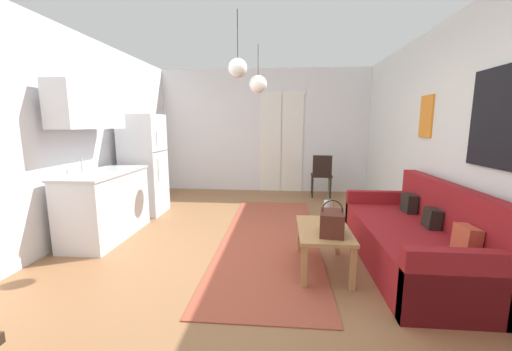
{
  "coord_description": "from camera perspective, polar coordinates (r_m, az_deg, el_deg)",
  "views": [
    {
      "loc": [
        0.42,
        -3.29,
        1.49
      ],
      "look_at": [
        0.06,
        0.83,
        0.8
      ],
      "focal_mm": 21.49,
      "sensor_mm": 36.0,
      "label": 1
    }
  ],
  "objects": [
    {
      "name": "wall_back",
      "position": [
        6.91,
        1.62,
        8.2
      ],
      "size": [
        4.75,
        0.13,
        2.69
      ],
      "color": "silver",
      "rests_on": "ground_plane"
    },
    {
      "name": "refrigerator",
      "position": [
        5.43,
        -20.13,
        1.9
      ],
      "size": [
        0.62,
        0.62,
        1.65
      ],
      "color": "white",
      "rests_on": "ground_plane"
    },
    {
      "name": "ground_plane",
      "position": [
        3.66,
        -2.17,
        -15.37
      ],
      "size": [
        5.15,
        7.71,
        0.1
      ],
      "primitive_type": "cube",
      "color": "#8E603D"
    },
    {
      "name": "wall_left",
      "position": [
        4.29,
        -34.99,
        5.86
      ],
      "size": [
        0.12,
        7.31,
        2.69
      ],
      "color": "silver",
      "rests_on": "ground_plane"
    },
    {
      "name": "pendant_lamp_near",
      "position": [
        3.51,
        -3.4,
        19.36
      ],
      "size": [
        0.2,
        0.2,
        0.7
      ],
      "color": "black"
    },
    {
      "name": "area_rug",
      "position": [
        4.17,
        2.65,
        -11.35
      ],
      "size": [
        1.22,
        3.67,
        0.01
      ],
      "primitive_type": "cube",
      "color": "#9E4733",
      "rests_on": "ground_plane"
    },
    {
      "name": "kitchen_counter",
      "position": [
        4.47,
        -26.76,
        -1.12
      ],
      "size": [
        0.61,
        1.32,
        1.98
      ],
      "color": "silver",
      "rests_on": "ground_plane"
    },
    {
      "name": "accent_chair",
      "position": [
        6.42,
        12.11,
        0.39
      ],
      "size": [
        0.44,
        0.42,
        0.88
      ],
      "rotation": [
        0.0,
        0.0,
        3.09
      ],
      "color": "black",
      "rests_on": "ground_plane"
    },
    {
      "name": "couch",
      "position": [
        3.7,
        27.84,
        -10.75
      ],
      "size": [
        0.89,
        2.09,
        0.89
      ],
      "color": "maroon",
      "rests_on": "ground_plane"
    },
    {
      "name": "wall_right",
      "position": [
        3.8,
        35.15,
        5.62
      ],
      "size": [
        0.12,
        7.31,
        2.69
      ],
      "color": "silver",
      "rests_on": "ground_plane"
    },
    {
      "name": "handbag",
      "position": [
        3.05,
        13.94,
        -8.53
      ],
      "size": [
        0.26,
        0.33,
        0.34
      ],
      "color": "#512319",
      "rests_on": "coffee_table"
    },
    {
      "name": "bamboo_vase",
      "position": [
        3.37,
        13.23,
        -6.62
      ],
      "size": [
        0.09,
        0.09,
        0.47
      ],
      "color": "beige",
      "rests_on": "coffee_table"
    },
    {
      "name": "coffee_table",
      "position": [
        3.26,
        12.46,
        -10.6
      ],
      "size": [
        0.52,
        0.86,
        0.44
      ],
      "color": "#B27F4C",
      "rests_on": "ground_plane"
    },
    {
      "name": "pendant_lamp_far",
      "position": [
        4.92,
        0.39,
        16.62
      ],
      "size": [
        0.27,
        0.27,
        0.73
      ],
      "color": "black"
    }
  ]
}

